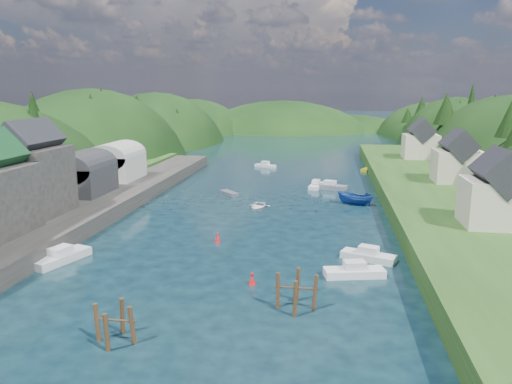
% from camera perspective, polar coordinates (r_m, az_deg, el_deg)
% --- Properties ---
extents(ground, '(600.00, 600.00, 0.00)m').
position_cam_1_polar(ground, '(85.36, 2.14, 0.37)').
color(ground, black).
rests_on(ground, ground).
extents(hillside_left, '(44.00, 245.56, 52.00)m').
position_cam_1_polar(hillside_left, '(123.45, -17.79, -0.42)').
color(hillside_left, black).
rests_on(hillside_left, ground).
extents(hillside_right, '(36.00, 245.56, 48.00)m').
position_cam_1_polar(hillside_right, '(116.60, 26.13, -1.46)').
color(hillside_right, black).
rests_on(hillside_right, ground).
extents(far_hills, '(103.00, 68.00, 44.00)m').
position_cam_1_polar(far_hills, '(209.18, 6.15, 4.13)').
color(far_hills, black).
rests_on(far_hills, ground).
extents(hill_trees, '(91.40, 147.23, 12.92)m').
position_cam_1_polar(hill_trees, '(98.25, 3.44, 8.38)').
color(hill_trees, black).
rests_on(hill_trees, ground).
extents(quay_left, '(12.00, 110.00, 2.00)m').
position_cam_1_polar(quay_left, '(64.57, -22.73, -3.41)').
color(quay_left, '#2D2B28').
rests_on(quay_left, ground).
extents(boat_sheds, '(7.00, 21.00, 7.50)m').
position_cam_1_polar(boat_sheds, '(81.05, -17.35, 3.00)').
color(boat_sheds, '#2D2D30').
rests_on(boat_sheds, quay_left).
extents(terrace_right, '(16.00, 120.00, 2.40)m').
position_cam_1_polar(terrace_right, '(76.56, 20.23, -0.79)').
color(terrace_right, '#234719').
rests_on(terrace_right, ground).
extents(right_bank_cottages, '(9.00, 59.24, 8.41)m').
position_cam_1_polar(right_bank_cottages, '(84.44, 21.32, 3.46)').
color(right_bank_cottages, beige).
rests_on(right_bank_cottages, terrace_right).
extents(piling_cluster_near, '(3.00, 2.82, 3.27)m').
position_cam_1_polar(piling_cluster_near, '(36.20, -15.82, -14.67)').
color(piling_cluster_near, '#382314').
rests_on(piling_cluster_near, ground).
extents(piling_cluster_far, '(3.43, 3.18, 3.46)m').
position_cam_1_polar(piling_cluster_far, '(39.76, 4.62, -11.60)').
color(piling_cluster_far, '#382314').
rests_on(piling_cluster_far, ground).
extents(channel_buoy_near, '(0.70, 0.70, 1.10)m').
position_cam_1_polar(channel_buoy_near, '(44.40, -0.45, -9.95)').
color(channel_buoy_near, red).
rests_on(channel_buoy_near, ground).
extents(channel_buoy_far, '(0.70, 0.70, 1.10)m').
position_cam_1_polar(channel_buoy_far, '(56.31, -4.43, -5.22)').
color(channel_buoy_far, red).
rests_on(channel_buoy_far, ground).
extents(moored_boats, '(37.45, 91.39, 2.05)m').
position_cam_1_polar(moored_boats, '(64.88, 4.48, -2.85)').
color(moored_boats, silver).
rests_on(moored_boats, ground).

